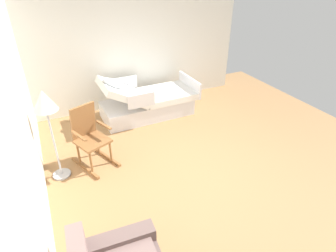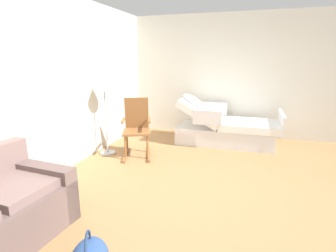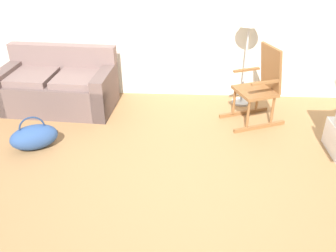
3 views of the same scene
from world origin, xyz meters
name	(u,v)px [view 3 (image 3 of 3)]	position (x,y,z in m)	size (l,w,h in m)	color
ground_plane	(183,191)	(0.00, 0.00, 0.00)	(7.20, 7.20, 0.00)	#9E7247
back_wall	(188,7)	(0.00, 2.42, 1.35)	(5.96, 0.10, 2.70)	silver
couch	(59,88)	(-1.85, 1.84, 0.31)	(1.65, 0.95, 0.85)	#68534F
rocking_chair	(261,87)	(0.99, 1.57, 0.50)	(0.88, 0.72, 1.05)	brown
floor_lamp	(250,21)	(0.85, 2.12, 1.23)	(0.34, 0.34, 1.48)	#B2B5BA
duffel_bag	(34,137)	(-1.81, 0.72, 0.15)	(0.64, 0.54, 0.43)	#2D4C84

